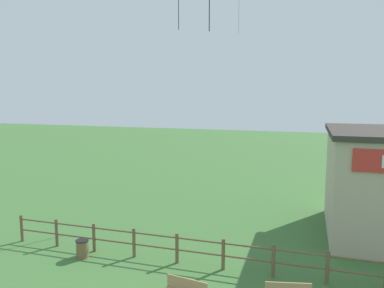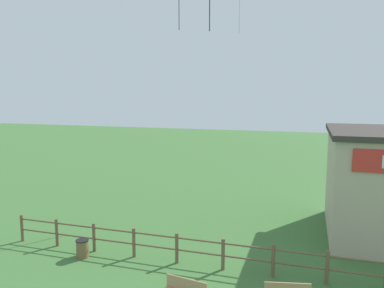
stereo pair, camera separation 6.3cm
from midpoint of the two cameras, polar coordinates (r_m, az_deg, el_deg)
name	(u,v)px [view 2 (the right image)]	position (r m, az deg, el deg)	size (l,w,h in m)	color
wooden_fence	(177,246)	(15.26, -2.20, -15.32)	(15.03, 0.14, 1.22)	brown
trash_bin	(82,249)	(16.45, -16.25, -15.04)	(0.53, 0.53, 0.75)	brown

